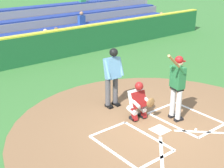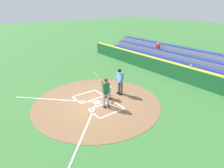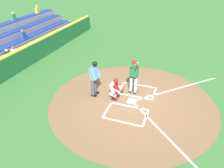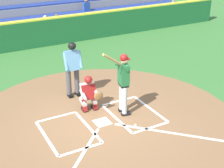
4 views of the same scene
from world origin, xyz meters
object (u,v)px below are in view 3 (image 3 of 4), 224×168
object	(u,v)px
batter	(134,74)
baseball	(148,96)
plate_umpire	(94,76)
catcher	(116,88)

from	to	relation	value
batter	baseball	xyz separation A→B (m)	(0.05, 0.78, -1.06)
batter	plate_umpire	size ratio (longest dim) A/B	1.14
baseball	catcher	bearing A→B (deg)	-63.85
batter	plate_umpire	distance (m)	1.96
catcher	plate_umpire	bearing A→B (deg)	-87.17
catcher	plate_umpire	size ratio (longest dim) A/B	0.61
batter	baseball	distance (m)	1.32
catcher	baseball	size ratio (longest dim) A/B	15.27
batter	catcher	size ratio (longest dim) A/B	1.88
batter	baseball	bearing A→B (deg)	86.48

